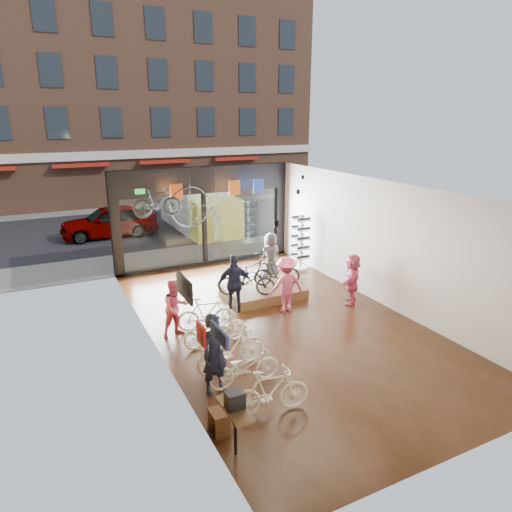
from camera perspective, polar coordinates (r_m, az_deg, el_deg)
ground_plane at (r=13.07m, az=2.95°, el=-8.35°), size 7.00×12.00×0.04m
ceiling at (r=11.94m, az=3.23°, el=8.53°), size 7.00×12.00×0.04m
wall_left at (r=11.15m, az=-12.92°, el=-2.70°), size 0.04×12.00×3.80m
wall_right at (r=14.36m, az=15.43°, el=1.58°), size 0.04×12.00×3.80m
wall_back at (r=8.10m, az=24.86°, el=-11.80°), size 7.00×0.04×3.80m
storefront at (r=17.67m, az=-6.51°, el=4.94°), size 7.00×0.26×3.80m
exit_sign at (r=16.70m, az=-14.32°, el=7.83°), size 0.35×0.06×0.18m
street_road at (r=26.53m, az=-13.08°, el=4.49°), size 30.00×18.00×0.02m
sidewalk_near at (r=19.23m, az=-7.55°, el=0.24°), size 30.00×2.40×0.12m
sidewalk_far at (r=30.35m, az=-14.90°, el=6.06°), size 30.00×2.00×0.12m
opposite_building at (r=32.32m, az=-16.86°, el=18.95°), size 26.00×5.00×14.00m
street_car at (r=23.00m, az=-17.86°, el=4.18°), size 4.48×1.80×1.53m
box_truck at (r=22.94m, az=-6.85°, el=6.45°), size 2.35×7.06×2.78m
floor_bike_1 at (r=9.22m, az=1.80°, el=-16.59°), size 1.66×0.71×0.96m
floor_bike_2 at (r=10.10m, az=-1.44°, el=-13.72°), size 1.63×0.62×0.85m
floor_bike_3 at (r=10.62m, az=-3.08°, el=-11.47°), size 1.79×0.68×1.05m
floor_bike_4 at (r=11.72m, az=-5.12°, el=-9.03°), size 1.71×0.61×0.89m
floor_bike_5 at (r=12.48m, az=-6.21°, el=-7.23°), size 1.65×0.82×0.95m
display_platform at (r=14.84m, az=0.84°, el=-4.41°), size 2.40×1.80×0.30m
display_bike_left at (r=13.97m, az=-1.18°, el=-3.15°), size 1.83×1.34×0.92m
display_bike_mid at (r=14.78m, az=2.64°, el=-2.03°), size 1.56×0.91×0.91m
display_bike_right at (r=14.99m, az=-0.66°, el=-1.77°), size 1.79×1.06×0.89m
customer_0 at (r=9.68m, az=-5.13°, el=-12.06°), size 0.74×0.59×1.78m
customer_1 at (r=12.21m, az=-10.01°, el=-6.42°), size 0.86×0.74×1.55m
customer_2 at (r=13.40m, az=-2.68°, el=-3.49°), size 1.12×0.73×1.77m
customer_3 at (r=13.45m, az=3.76°, el=-3.61°), size 1.11×0.66×1.69m
customer_4 at (r=16.22m, az=1.85°, el=0.03°), size 0.85×0.60×1.66m
customer_5 at (r=14.34m, az=11.92°, el=-2.81°), size 1.34×1.41×1.60m
sunglasses_rack at (r=17.13m, az=5.57°, el=1.60°), size 0.68×0.59×2.07m
wall_merch at (r=8.38m, az=-5.73°, el=-13.85°), size 0.40×2.40×2.60m
penny_farthing at (r=16.29m, az=-7.15°, el=6.03°), size 1.83×0.06×1.46m
hung_bike at (r=15.15m, az=-12.25°, el=6.58°), size 1.58×0.45×0.95m
jersey_left at (r=16.32m, az=-9.91°, el=7.90°), size 0.45×0.03×0.55m
jersey_mid at (r=17.07m, az=-2.69°, el=8.53°), size 0.45×0.03×0.55m
jersey_right at (r=17.49m, az=0.31°, el=8.76°), size 0.45×0.03×0.55m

